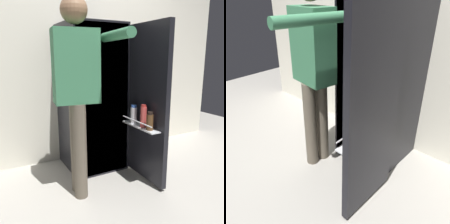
# 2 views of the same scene
# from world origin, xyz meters

# --- Properties ---
(ground_plane) EXTENTS (6.84, 6.84, 0.00)m
(ground_plane) POSITION_xyz_m (0.00, 0.00, 0.00)
(ground_plane) COLOR #B7B2A8
(kitchen_wall) EXTENTS (4.40, 0.10, 2.70)m
(kitchen_wall) POSITION_xyz_m (0.00, 0.94, 1.35)
(kitchen_wall) COLOR silver
(kitchen_wall) RESTS_ON ground_plane
(refrigerator) EXTENTS (0.67, 1.24, 1.62)m
(refrigerator) POSITION_xyz_m (0.02, 0.52, 0.81)
(refrigerator) COLOR black
(refrigerator) RESTS_ON ground_plane
(person) EXTENTS (0.55, 0.76, 1.76)m
(person) POSITION_xyz_m (-0.36, 0.04, 1.06)
(person) COLOR #665B4C
(person) RESTS_ON ground_plane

